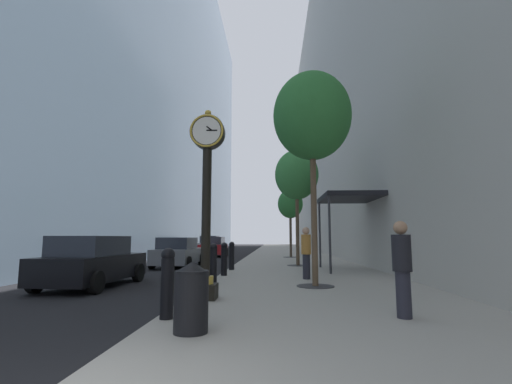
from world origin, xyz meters
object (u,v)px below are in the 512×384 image
bollard_third (213,263)px  car_grey_far (178,252)px  bollard_fourth (224,258)px  street_tree_mid_near (297,175)px  car_black_mid (92,262)px  car_red_near (213,247)px  bollard_fifth (232,255)px  street_tree_mid_far (290,204)px  car_white_trailing (210,245)px  street_tree_near (312,117)px  trash_bin (191,296)px  pedestrian_walking (306,251)px  bollard_nearest (167,281)px  street_clock (207,192)px  pedestrian_by_clock (402,266)px

bollard_third → car_grey_far: car_grey_far is taller
car_grey_far → bollard_fourth: bearing=-59.7°
street_tree_mid_near → car_black_mid: size_ratio=1.41×
street_tree_mid_near → car_red_near: (-6.28, 11.36, -4.02)m
bollard_fifth → car_red_near: bearing=102.9°
street_tree_mid_far → car_black_mid: 17.10m
car_grey_far → car_white_trailing: size_ratio=0.95×
street_tree_near → trash_bin: street_tree_near is taller
trash_bin → car_grey_far: (-3.89, 13.77, 0.09)m
pedestrian_walking → car_red_near: (-6.19, 17.38, -0.31)m
pedestrian_walking → car_red_near: 18.46m
street_tree_near → street_tree_mid_far: size_ratio=1.32×
bollard_nearest → bollard_fifth: same height
car_red_near → street_tree_mid_far: bearing=-28.7°
car_red_near → car_grey_far: (-0.07, -10.81, -0.02)m
street_clock → bollard_nearest: (-0.29, -2.04, -1.86)m
bollard_fourth → street_tree_mid_near: size_ratio=0.21×
street_tree_near → car_red_near: size_ratio=1.61×
bollard_third → street_tree_near: 5.48m
car_black_mid → car_grey_far: 7.92m
bollard_third → car_black_mid: size_ratio=0.29×
trash_bin → bollard_nearest: bearing=125.4°
bollard_fifth → car_white_trailing: car_white_trailing is taller
street_clock → pedestrian_walking: 5.28m
street_clock → pedestrian_by_clock: 4.59m
street_clock → street_tree_mid_far: 18.46m
bollard_fifth → car_grey_far: size_ratio=0.28×
car_white_trailing → street_clock: bearing=-80.1°
pedestrian_walking → pedestrian_by_clock: 6.14m
bollard_fourth → pedestrian_walking: 3.19m
bollard_third → pedestrian_walking: (3.01, 1.42, 0.31)m
street_tree_mid_far → street_tree_near: bearing=-90.0°
bollard_third → pedestrian_walking: bearing=25.2°
car_grey_far → street_tree_mid_near: bearing=-4.9°
car_red_near → pedestrian_walking: bearing=-70.4°
street_clock → street_tree_near: street_tree_near is taller
street_tree_mid_far → pedestrian_by_clock: bearing=-86.8°
street_tree_near → bollard_fourth: bearing=136.9°
bollard_fourth → street_tree_mid_far: 13.67m
bollard_fifth → street_clock: bearing=-87.8°
car_grey_far → car_white_trailing: bearing=94.5°
pedestrian_walking → car_white_trailing: bearing=107.6°
bollard_fifth → pedestrian_by_clock: size_ratio=0.72×
street_clock → car_grey_far: (-3.54, 10.82, -1.88)m
bollard_third → street_tree_mid_far: street_tree_mid_far is taller
bollard_third → street_clock: bearing=-84.2°
car_red_near → street_tree_mid_near: bearing=-61.1°
bollard_fourth → street_tree_mid_far: (3.10, 12.93, 3.21)m
pedestrian_by_clock → car_black_mid: (-8.13, 4.70, -0.27)m
street_tree_mid_far → car_grey_far: bearing=-130.7°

